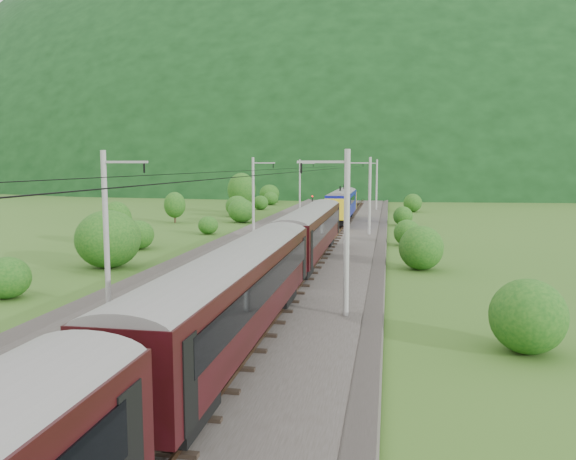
# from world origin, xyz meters

# --- Properties ---
(ground) EXTENTS (600.00, 600.00, 0.00)m
(ground) POSITION_xyz_m (0.00, 0.00, 0.00)
(ground) COLOR #2F551A
(ground) RESTS_ON ground
(railbed) EXTENTS (14.00, 220.00, 0.30)m
(railbed) POSITION_xyz_m (0.00, 10.00, 0.15)
(railbed) COLOR #38332D
(railbed) RESTS_ON ground
(track_left) EXTENTS (2.40, 220.00, 0.27)m
(track_left) POSITION_xyz_m (-2.40, 10.00, 0.37)
(track_left) COLOR brown
(track_left) RESTS_ON railbed
(track_right) EXTENTS (2.40, 220.00, 0.27)m
(track_right) POSITION_xyz_m (2.40, 10.00, 0.37)
(track_right) COLOR brown
(track_right) RESTS_ON railbed
(catenary_left) EXTENTS (2.54, 192.28, 8.00)m
(catenary_left) POSITION_xyz_m (-6.12, 32.00, 4.50)
(catenary_left) COLOR gray
(catenary_left) RESTS_ON railbed
(catenary_right) EXTENTS (2.54, 192.28, 8.00)m
(catenary_right) POSITION_xyz_m (6.12, 32.00, 4.50)
(catenary_right) COLOR gray
(catenary_right) RESTS_ON railbed
(overhead_wires) EXTENTS (4.83, 198.00, 0.03)m
(overhead_wires) POSITION_xyz_m (0.00, 10.00, 7.10)
(overhead_wires) COLOR black
(overhead_wires) RESTS_ON ground
(mountain_main) EXTENTS (504.00, 360.00, 244.00)m
(mountain_main) POSITION_xyz_m (0.00, 260.00, 0.00)
(mountain_main) COLOR black
(mountain_main) RESTS_ON ground
(mountain_ridge) EXTENTS (336.00, 280.00, 132.00)m
(mountain_ridge) POSITION_xyz_m (-120.00, 300.00, 0.00)
(mountain_ridge) COLOR black
(mountain_ridge) RESTS_ON ground
(train) EXTENTS (2.69, 109.15, 4.66)m
(train) POSITION_xyz_m (2.40, -5.77, 3.23)
(train) COLOR black
(train) RESTS_ON ground
(hazard_post_near) EXTENTS (0.16, 0.16, 1.52)m
(hazard_post_near) POSITION_xyz_m (-0.36, 53.68, 1.06)
(hazard_post_near) COLOR red
(hazard_post_near) RESTS_ON railbed
(hazard_post_far) EXTENTS (0.18, 0.18, 1.71)m
(hazard_post_far) POSITION_xyz_m (0.01, 67.30, 1.15)
(hazard_post_far) COLOR red
(hazard_post_far) RESTS_ON railbed
(signal) EXTENTS (0.25, 0.25, 2.28)m
(signal) POSITION_xyz_m (-3.90, 62.32, 1.64)
(signal) COLOR black
(signal) RESTS_ON railbed
(vegetation_left) EXTENTS (12.93, 145.73, 6.62)m
(vegetation_left) POSITION_xyz_m (-14.68, 18.92, 2.32)
(vegetation_left) COLOR #134312
(vegetation_left) RESTS_ON ground
(vegetation_right) EXTENTS (7.24, 108.15, 2.99)m
(vegetation_right) POSITION_xyz_m (11.18, 3.81, 1.36)
(vegetation_right) COLOR #134312
(vegetation_right) RESTS_ON ground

